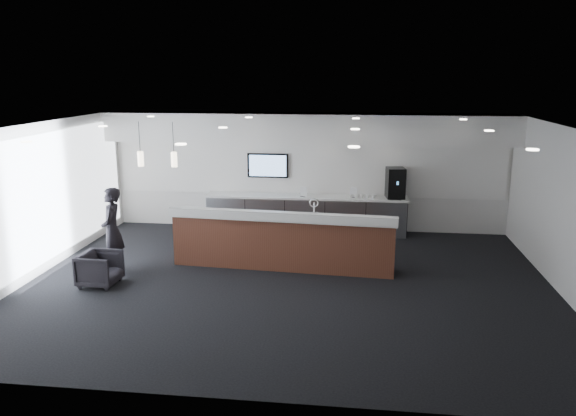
# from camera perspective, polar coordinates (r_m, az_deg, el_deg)

# --- Properties ---
(ground) EXTENTS (10.00, 10.00, 0.00)m
(ground) POSITION_cam_1_polar(r_m,az_deg,el_deg) (10.87, 0.01, -7.68)
(ground) COLOR black
(ground) RESTS_ON ground
(ceiling) EXTENTS (10.00, 8.00, 0.02)m
(ceiling) POSITION_cam_1_polar(r_m,az_deg,el_deg) (10.18, 0.01, 8.27)
(ceiling) COLOR black
(ceiling) RESTS_ON back_wall
(back_wall) EXTENTS (10.00, 0.02, 3.00)m
(back_wall) POSITION_cam_1_polar(r_m,az_deg,el_deg) (14.33, 1.97, 3.72)
(back_wall) COLOR silver
(back_wall) RESTS_ON ground
(left_wall) EXTENTS (0.02, 8.00, 3.00)m
(left_wall) POSITION_cam_1_polar(r_m,az_deg,el_deg) (12.09, -24.23, 0.70)
(left_wall) COLOR silver
(left_wall) RESTS_ON ground
(right_wall) EXTENTS (0.02, 8.00, 3.00)m
(right_wall) POSITION_cam_1_polar(r_m,az_deg,el_deg) (11.02, 26.79, -0.71)
(right_wall) COLOR silver
(right_wall) RESTS_ON ground
(soffit_bulkhead) EXTENTS (10.00, 0.90, 0.70)m
(soffit_bulkhead) POSITION_cam_1_polar(r_m,az_deg,el_deg) (13.73, 1.84, 8.14)
(soffit_bulkhead) COLOR white
(soffit_bulkhead) RESTS_ON back_wall
(alcove_panel) EXTENTS (9.80, 0.06, 1.40)m
(alcove_panel) POSITION_cam_1_polar(r_m,az_deg,el_deg) (14.28, 1.96, 4.10)
(alcove_panel) COLOR white
(alcove_panel) RESTS_ON back_wall
(window_blinds_wall) EXTENTS (0.04, 7.36, 2.55)m
(window_blinds_wall) POSITION_cam_1_polar(r_m,az_deg,el_deg) (12.07, -24.07, 0.70)
(window_blinds_wall) COLOR silver
(window_blinds_wall) RESTS_ON left_wall
(back_credenza) EXTENTS (5.06, 0.66, 0.95)m
(back_credenza) POSITION_cam_1_polar(r_m,az_deg,el_deg) (14.19, 1.81, -0.60)
(back_credenza) COLOR gray
(back_credenza) RESTS_ON ground
(wall_tv) EXTENTS (1.05, 0.08, 0.62)m
(wall_tv) POSITION_cam_1_polar(r_m,az_deg,el_deg) (14.33, -2.06, 4.33)
(wall_tv) COLOR black
(wall_tv) RESTS_ON back_wall
(pendant_left) EXTENTS (0.12, 0.12, 0.30)m
(pendant_left) POSITION_cam_1_polar(r_m,az_deg,el_deg) (11.58, -11.41, 4.89)
(pendant_left) COLOR #F8E4C2
(pendant_left) RESTS_ON ceiling
(pendant_right) EXTENTS (0.12, 0.12, 0.30)m
(pendant_right) POSITION_cam_1_polar(r_m,az_deg,el_deg) (11.82, -14.64, 4.89)
(pendant_right) COLOR #F8E4C2
(pendant_right) RESTS_ON ceiling
(ceiling_can_lights) EXTENTS (7.00, 5.00, 0.02)m
(ceiling_can_lights) POSITION_cam_1_polar(r_m,az_deg,el_deg) (10.19, 0.01, 8.10)
(ceiling_can_lights) COLOR white
(ceiling_can_lights) RESTS_ON ceiling
(service_counter) EXTENTS (4.68, 1.11, 1.49)m
(service_counter) POSITION_cam_1_polar(r_m,az_deg,el_deg) (11.59, -0.51, -3.31)
(service_counter) COLOR #5A2C1E
(service_counter) RESTS_ON ground
(coffee_machine) EXTENTS (0.49, 0.59, 0.75)m
(coffee_machine) POSITION_cam_1_polar(r_m,az_deg,el_deg) (14.01, 10.85, 2.52)
(coffee_machine) COLOR black
(coffee_machine) RESTS_ON back_credenza
(info_sign_left) EXTENTS (0.18, 0.07, 0.25)m
(info_sign_left) POSITION_cam_1_polar(r_m,az_deg,el_deg) (13.94, 1.59, 1.66)
(info_sign_left) COLOR silver
(info_sign_left) RESTS_ON back_credenza
(info_sign_right) EXTENTS (0.19, 0.07, 0.25)m
(info_sign_right) POSITION_cam_1_polar(r_m,az_deg,el_deg) (13.91, 6.68, 1.57)
(info_sign_right) COLOR silver
(info_sign_right) RESTS_ON back_credenza
(armchair) EXTENTS (0.74, 0.72, 0.65)m
(armchair) POSITION_cam_1_polar(r_m,az_deg,el_deg) (11.28, -18.57, -5.88)
(armchair) COLOR black
(armchair) RESTS_ON ground
(lounge_guest) EXTENTS (0.55, 0.71, 1.73)m
(lounge_guest) POSITION_cam_1_polar(r_m,az_deg,el_deg) (11.82, -17.44, -2.16)
(lounge_guest) COLOR black
(lounge_guest) RESTS_ON ground
(cup_0) EXTENTS (0.10, 0.10, 0.10)m
(cup_0) POSITION_cam_1_polar(r_m,az_deg,el_deg) (13.93, 8.71, 1.19)
(cup_0) COLOR white
(cup_0) RESTS_ON back_credenza
(cup_1) EXTENTS (0.14, 0.14, 0.10)m
(cup_1) POSITION_cam_1_polar(r_m,az_deg,el_deg) (13.93, 8.13, 1.20)
(cup_1) COLOR white
(cup_1) RESTS_ON back_credenza
(cup_2) EXTENTS (0.13, 0.13, 0.10)m
(cup_2) POSITION_cam_1_polar(r_m,az_deg,el_deg) (13.93, 7.56, 1.22)
(cup_2) COLOR white
(cup_2) RESTS_ON back_credenza
(cup_3) EXTENTS (0.13, 0.13, 0.10)m
(cup_3) POSITION_cam_1_polar(r_m,az_deg,el_deg) (13.92, 6.98, 1.24)
(cup_3) COLOR white
(cup_3) RESTS_ON back_credenza
(cup_4) EXTENTS (0.14, 0.14, 0.10)m
(cup_4) POSITION_cam_1_polar(r_m,az_deg,el_deg) (13.93, 6.41, 1.25)
(cup_4) COLOR white
(cup_4) RESTS_ON back_credenza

